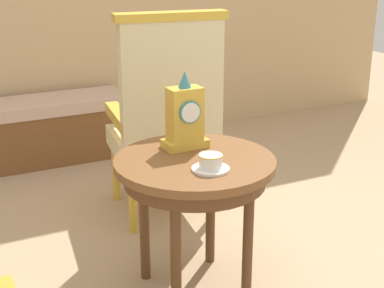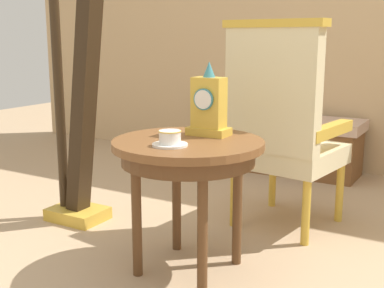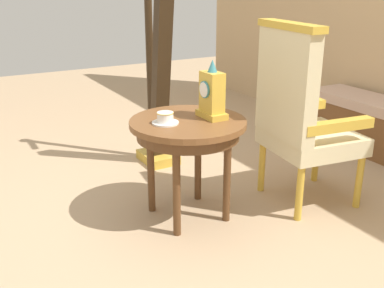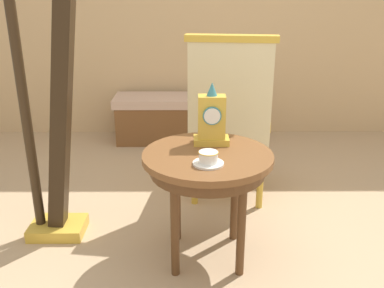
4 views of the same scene
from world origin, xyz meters
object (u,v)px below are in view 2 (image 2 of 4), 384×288
mantel_clock (209,106)px  harp (77,103)px  window_bench (286,144)px  teacup_left (170,139)px  armchair (281,124)px  side_table (188,157)px

mantel_clock → harp: (-0.88, 0.09, -0.05)m
window_bench → harp: bearing=-111.0°
teacup_left → armchair: armchair is taller
mantel_clock → window_bench: 1.84m
side_table → mantel_clock: 0.26m
side_table → armchair: bearing=75.7°
armchair → window_bench: bearing=108.2°
side_table → armchair: size_ratio=0.59×
mantel_clock → side_table: bearing=-99.9°
mantel_clock → harp: 0.89m
harp → window_bench: harp is taller
teacup_left → mantel_clock: (0.03, 0.29, 0.11)m
teacup_left → window_bench: teacup_left is taller
mantel_clock → armchair: 0.59m
harp → window_bench: bearing=69.0°
teacup_left → armchair: (0.18, 0.83, -0.05)m
armchair → teacup_left: bearing=-102.1°
side_table → teacup_left: (-0.00, -0.14, 0.11)m
mantel_clock → armchair: armchair is taller
armchair → window_bench: armchair is taller
mantel_clock → armchair: (0.15, 0.55, -0.15)m
armchair → harp: (-1.03, -0.46, 0.10)m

